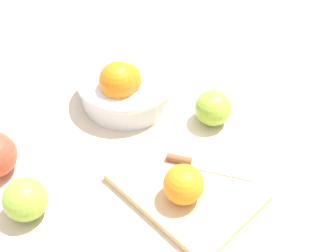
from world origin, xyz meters
TOP-DOWN VIEW (x-y plane):
  - ground_plane at (0.00, 0.00)m, footprint 2.40×2.40m
  - bowl at (-0.19, 0.07)m, footprint 0.20×0.20m
  - cutting_board at (0.06, 0.02)m, footprint 0.25×0.20m
  - orange_on_board at (0.08, 0.00)m, footprint 0.07×0.07m
  - knife at (0.04, 0.06)m, footprint 0.14×0.10m
  - apple_back_left at (-0.03, 0.17)m, footprint 0.07×0.07m
  - apple_front_left_2 at (-0.07, -0.21)m, footprint 0.07×0.07m

SIDE VIEW (x-z plane):
  - ground_plane at x=0.00m, z-range 0.00..0.00m
  - cutting_board at x=0.06m, z-range 0.00..0.02m
  - knife at x=0.04m, z-range 0.02..0.03m
  - apple_back_left at x=-0.03m, z-range 0.00..0.07m
  - apple_front_left_2 at x=-0.07m, z-range 0.00..0.07m
  - bowl at x=-0.19m, z-range -0.01..0.10m
  - orange_on_board at x=0.08m, z-range 0.02..0.08m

